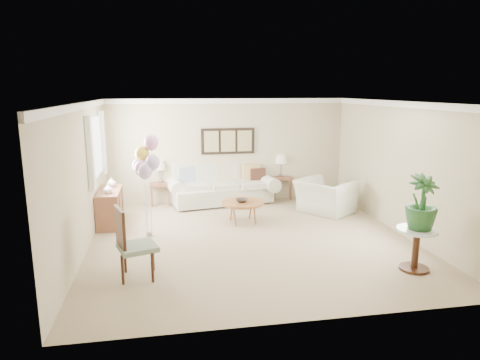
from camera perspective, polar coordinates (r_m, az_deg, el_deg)
The scene contains 18 objects.
ground_plane at distance 8.26m, azimuth 1.52°, elevation -7.97°, with size 6.00×6.00×0.00m, color tan.
room_shell at distance 7.92m, azimuth 0.67°, elevation 3.33°, with size 6.04×6.04×2.60m.
wall_art_triptych at distance 10.76m, azimuth -1.61°, elevation 5.20°, with size 1.35×0.06×0.65m.
sofa at distance 10.80m, azimuth -2.47°, elevation -1.01°, with size 2.86×1.41×0.99m.
end_table_left at distance 10.80m, azimuth -10.59°, elevation -0.75°, with size 0.52×0.47×0.57m.
end_table_right at distance 11.26m, azimuth 5.44°, elevation 0.07°, with size 0.55×0.50×0.60m.
lamp_left at distance 10.70m, azimuth -10.69°, elevation 1.86°, with size 0.30×0.30×0.53m.
lamp_right at distance 11.16m, azimuth 5.50°, elevation 2.72°, with size 0.32×0.32×0.57m.
coffee_table at distance 9.18m, azimuth 0.39°, elevation -3.11°, with size 0.92×0.92×0.46m.
decor_bowl at distance 9.12m, azimuth 0.25°, elevation -2.76°, with size 0.26×0.26×0.06m, color #2B241F.
armchair at distance 10.14m, azimuth 11.31°, elevation -2.16°, with size 1.18×1.03×0.77m, color beige.
side_table at distance 7.33m, azimuth 22.48°, elevation -7.28°, with size 0.63×0.63×0.68m.
potted_plant at distance 7.15m, azimuth 23.06°, elevation -2.73°, with size 0.49×0.49×0.87m, color #224625.
accent_chair at distance 6.69m, azimuth -14.24°, elevation -8.01°, with size 0.68×0.68×1.10m.
credenza at distance 9.50m, azimuth -16.93°, elevation -3.48°, with size 0.46×1.20×0.74m.
vase_white at distance 9.12m, azimuth -17.19°, elevation -1.10°, with size 0.19×0.19×0.20m, color silver.
vase_sage at distance 9.71m, azimuth -16.76°, elevation -0.28°, with size 0.20×0.20×0.20m, color beige.
balloon_cluster at distance 8.33m, azimuth -12.52°, elevation 2.47°, with size 0.53×0.57×1.99m.
Camera 1 is at (-1.57, -7.60, 2.82)m, focal length 32.00 mm.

